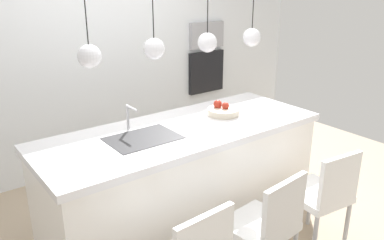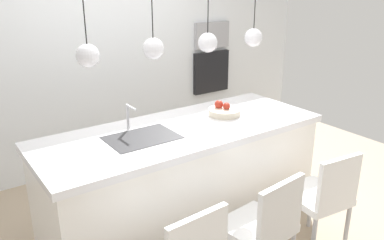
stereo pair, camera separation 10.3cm
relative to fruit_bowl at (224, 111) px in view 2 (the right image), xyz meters
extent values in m
plane|color=tan|center=(-0.51, -0.06, -0.98)|extent=(6.60, 6.60, 0.00)
cube|color=white|center=(-0.51, 1.59, 0.32)|extent=(6.00, 0.10, 2.60)
cube|color=white|center=(-0.51, -0.06, -0.54)|extent=(2.44, 0.89, 0.88)
cube|color=white|center=(-0.51, -0.06, -0.07)|extent=(2.50, 0.95, 0.06)
cube|color=#2D2D30|center=(-0.90, -0.06, -0.04)|extent=(0.56, 0.40, 0.02)
cylinder|color=silver|center=(-0.90, 0.18, 0.07)|extent=(0.02, 0.02, 0.22)
cylinder|color=silver|center=(-0.90, 0.10, 0.17)|extent=(0.02, 0.16, 0.02)
cylinder|color=beige|center=(0.00, -0.01, -0.01)|extent=(0.29, 0.29, 0.06)
sphere|color=#B22D1E|center=(0.02, -0.01, 0.05)|extent=(0.07, 0.07, 0.07)
sphere|color=#B22D1E|center=(-0.02, 0.06, 0.05)|extent=(0.08, 0.08, 0.08)
cube|color=#9E9EA3|center=(1.02, 1.52, 0.46)|extent=(0.54, 0.08, 0.34)
cube|color=black|center=(1.02, 1.52, -0.04)|extent=(0.56, 0.08, 0.56)
cube|color=silver|center=(-0.47, -0.95, -0.54)|extent=(0.51, 0.48, 0.06)
cube|color=silver|center=(-0.45, -1.15, -0.31)|extent=(0.45, 0.08, 0.41)
cylinder|color=#B2B2B7|center=(-0.28, -0.74, -0.78)|extent=(0.04, 0.04, 0.41)
cube|color=white|center=(0.19, -0.95, -0.51)|extent=(0.48, 0.51, 0.06)
cube|color=white|center=(0.17, -1.16, -0.28)|extent=(0.41, 0.09, 0.40)
cylinder|color=#B2B2B7|center=(0.40, -0.77, -0.76)|extent=(0.04, 0.04, 0.44)
cylinder|color=#B2B2B7|center=(0.03, -0.73, -0.76)|extent=(0.04, 0.04, 0.44)
cylinder|color=#B2B2B7|center=(0.35, -1.17, -0.76)|extent=(0.04, 0.04, 0.44)
sphere|color=silver|center=(-1.28, -0.06, 0.66)|extent=(0.16, 0.16, 0.16)
sphere|color=silver|center=(-0.77, -0.06, 0.66)|extent=(0.16, 0.16, 0.16)
sphere|color=silver|center=(-0.25, -0.06, 0.66)|extent=(0.16, 0.16, 0.16)
sphere|color=silver|center=(0.27, -0.06, 0.66)|extent=(0.16, 0.16, 0.16)
camera|label=1|loc=(-2.34, -2.63, 1.16)|focal=37.07mm
camera|label=2|loc=(-2.26, -2.69, 1.16)|focal=37.07mm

